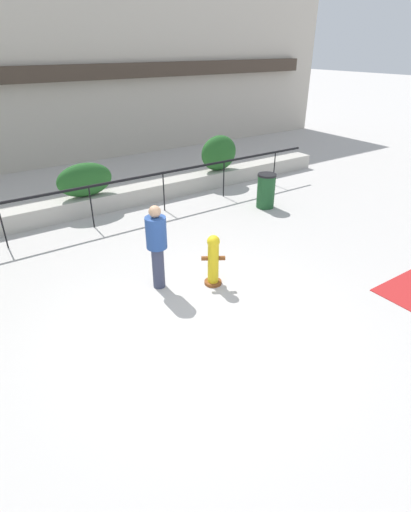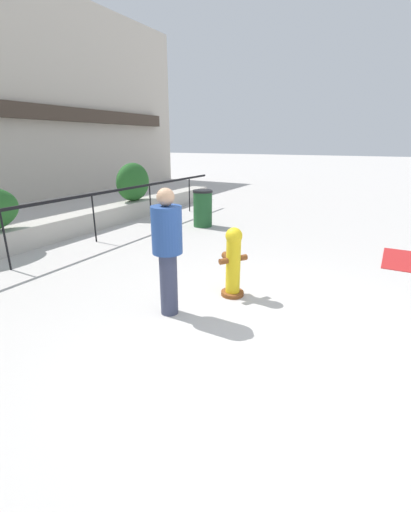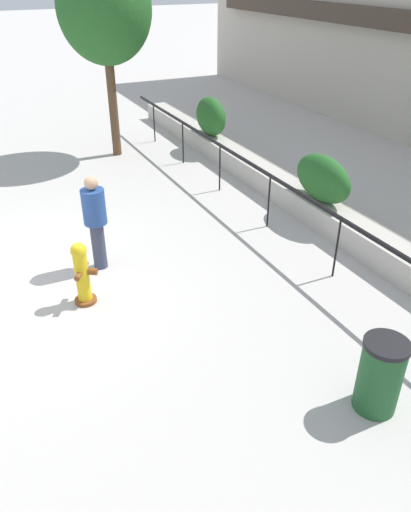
{
  "view_description": "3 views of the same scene",
  "coord_description": "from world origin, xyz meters",
  "px_view_note": "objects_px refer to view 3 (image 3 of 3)",
  "views": [
    {
      "loc": [
        -3.05,
        -4.81,
        4.34
      ],
      "look_at": [
        0.98,
        1.08,
        0.52
      ],
      "focal_mm": 28.0,
      "sensor_mm": 36.0,
      "label": 1
    },
    {
      "loc": [
        -3.48,
        -1.16,
        2.27
      ],
      "look_at": [
        0.3,
        0.92,
        0.82
      ],
      "focal_mm": 24.0,
      "sensor_mm": 36.0,
      "label": 2
    },
    {
      "loc": [
        7.77,
        -0.37,
        4.75
      ],
      "look_at": [
        1.77,
        2.59,
        0.81
      ],
      "focal_mm": 35.0,
      "sensor_mm": 36.0,
      "label": 3
    }
  ],
  "objects_px": {
    "hedge_bush_1": "(323,178)",
    "trash_bin": "(380,375)",
    "hedge_bush_0": "(211,116)",
    "fire_hydrant": "(82,273)",
    "street_tree": "(104,8)",
    "pedestrian": "(95,217)"
  },
  "relations": [
    {
      "from": "fire_hydrant",
      "to": "pedestrian",
      "type": "relative_size",
      "value": 0.62
    },
    {
      "from": "hedge_bush_1",
      "to": "street_tree",
      "type": "relative_size",
      "value": 0.3
    },
    {
      "from": "hedge_bush_1",
      "to": "pedestrian",
      "type": "xyz_separation_m",
      "value": [
        -0.24,
        -4.66,
        0.02
      ]
    },
    {
      "from": "street_tree",
      "to": "hedge_bush_0",
      "type": "bearing_deg",
      "value": 68.61
    },
    {
      "from": "hedge_bush_1",
      "to": "trash_bin",
      "type": "distance_m",
      "value": 5.18
    },
    {
      "from": "fire_hydrant",
      "to": "trash_bin",
      "type": "height_order",
      "value": "fire_hydrant"
    },
    {
      "from": "hedge_bush_1",
      "to": "trash_bin",
      "type": "xyz_separation_m",
      "value": [
        4.48,
        -2.55,
        -0.46
      ]
    },
    {
      "from": "fire_hydrant",
      "to": "hedge_bush_1",
      "type": "bearing_deg",
      "value": 97.88
    },
    {
      "from": "street_tree",
      "to": "pedestrian",
      "type": "height_order",
      "value": "street_tree"
    },
    {
      "from": "pedestrian",
      "to": "trash_bin",
      "type": "distance_m",
      "value": 5.19
    },
    {
      "from": "hedge_bush_0",
      "to": "street_tree",
      "type": "height_order",
      "value": "street_tree"
    },
    {
      "from": "fire_hydrant",
      "to": "trash_bin",
      "type": "bearing_deg",
      "value": 34.92
    },
    {
      "from": "hedge_bush_1",
      "to": "trash_bin",
      "type": "bearing_deg",
      "value": -29.68
    },
    {
      "from": "hedge_bush_0",
      "to": "trash_bin",
      "type": "bearing_deg",
      "value": -14.98
    },
    {
      "from": "hedge_bush_0",
      "to": "pedestrian",
      "type": "height_order",
      "value": "pedestrian"
    },
    {
      "from": "street_tree",
      "to": "pedestrian",
      "type": "xyz_separation_m",
      "value": [
        5.81,
        -2.15,
        -2.79
      ]
    },
    {
      "from": "hedge_bush_1",
      "to": "street_tree",
      "type": "height_order",
      "value": "street_tree"
    },
    {
      "from": "hedge_bush_0",
      "to": "street_tree",
      "type": "xyz_separation_m",
      "value": [
        -0.98,
        -2.51,
        2.75
      ]
    },
    {
      "from": "fire_hydrant",
      "to": "pedestrian",
      "type": "bearing_deg",
      "value": 151.26
    },
    {
      "from": "street_tree",
      "to": "pedestrian",
      "type": "relative_size",
      "value": 2.99
    },
    {
      "from": "hedge_bush_0",
      "to": "trash_bin",
      "type": "relative_size",
      "value": 1.32
    },
    {
      "from": "fire_hydrant",
      "to": "street_tree",
      "type": "height_order",
      "value": "street_tree"
    }
  ]
}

